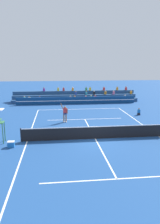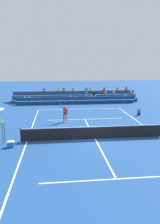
{
  "view_description": "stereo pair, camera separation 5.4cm",
  "coord_description": "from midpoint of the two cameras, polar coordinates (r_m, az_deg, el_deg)",
  "views": [
    {
      "loc": [
        -3.17,
        -16.78,
        6.09
      ],
      "look_at": [
        -0.67,
        5.26,
        1.1
      ],
      "focal_mm": 35.0,
      "sensor_mm": 36.0,
      "label": 1
    },
    {
      "loc": [
        -3.11,
        -16.78,
        6.09
      ],
      "look_at": [
        -0.67,
        5.26,
        1.1
      ],
      "focal_mm": 35.0,
      "sensor_mm": 36.0,
      "label": 2
    }
  ],
  "objects": [
    {
      "name": "ground_plane",
      "position": [
        18.13,
        3.91,
        -6.99
      ],
      "size": [
        120.0,
        120.0,
        0.0
      ],
      "primitive_type": "plane",
      "color": "navy"
    },
    {
      "name": "court_lines",
      "position": [
        18.12,
        3.91,
        -6.97
      ],
      "size": [
        11.1,
        23.9,
        0.01
      ],
      "color": "white",
      "rests_on": "ground"
    },
    {
      "name": "tennis_net",
      "position": [
        17.95,
        3.94,
        -5.35
      ],
      "size": [
        12.0,
        0.1,
        1.1
      ],
      "color": "black",
      "rests_on": "ground"
    },
    {
      "name": "sponsor_banner_wall",
      "position": [
        33.17,
        -0.95,
        3.06
      ],
      "size": [
        18.0,
        0.26,
        1.1
      ],
      "color": "navy",
      "rests_on": "ground"
    },
    {
      "name": "bleacher_stand",
      "position": [
        35.65,
        -1.31,
        3.9
      ],
      "size": [
        19.83,
        2.85,
        2.28
      ],
      "color": "navy",
      "rests_on": "ground"
    },
    {
      "name": "ball_kid_courtside",
      "position": [
        27.0,
        15.05,
        -0.08
      ],
      "size": [
        0.3,
        0.36,
        0.84
      ],
      "color": "black",
      "rests_on": "ground"
    },
    {
      "name": "tennis_player",
      "position": [
        22.82,
        -4.05,
        -0.27
      ],
      "size": [
        1.0,
        0.33,
        2.48
      ],
      "color": "brown",
      "rests_on": "ground"
    },
    {
      "name": "tennis_ball",
      "position": [
        21.03,
        1.52,
        -4.07
      ],
      "size": [
        0.07,
        0.07,
        0.07
      ],
      "primitive_type": "sphere",
      "color": "#C6DB33",
      "rests_on": "ground"
    },
    {
      "name": "equipment_cooler",
      "position": [
        17.08,
        -17.66,
        -8.02
      ],
      "size": [
        0.5,
        0.38,
        0.45
      ],
      "color": "#1E66B2",
      "rests_on": "ground"
    }
  ]
}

